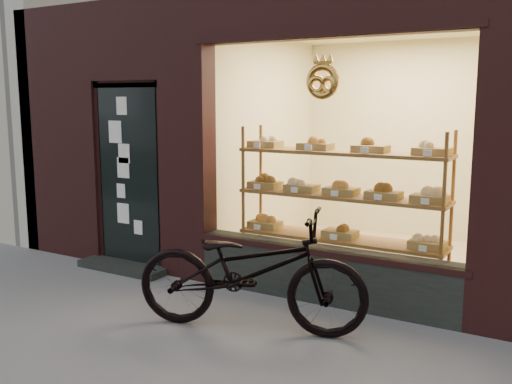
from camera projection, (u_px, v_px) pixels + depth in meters
The scene contains 3 objects.
ground at pixel (146, 379), 4.10m from camera, with size 90.00×90.00×0.00m, color slate.
display_shelf at pixel (341, 208), 5.91m from camera, with size 2.20×0.45×1.70m.
bicycle at pixel (250, 271), 4.90m from camera, with size 0.71×2.02×1.06m, color black.
Camera 1 is at (2.61, -2.91, 1.98)m, focal length 40.00 mm.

